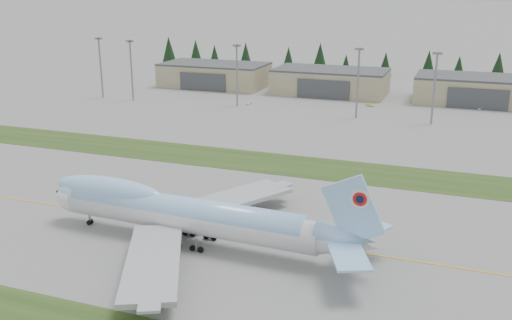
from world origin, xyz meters
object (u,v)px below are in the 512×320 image
at_px(hangar_center, 330,81).
at_px(service_vehicle_b, 370,106).
at_px(boeing_747_freighter, 184,214).
at_px(hangar_left, 215,75).
at_px(service_vehicle_a, 249,104).
at_px(service_vehicle_c, 480,110).
at_px(hangar_right, 478,90).

xyz_separation_m(hangar_center, service_vehicle_b, (20.85, -21.34, -5.39)).
xyz_separation_m(boeing_747_freighter, hangar_left, (-64.02, 156.60, -0.33)).
height_order(hangar_left, hangar_center, same).
bearing_deg(service_vehicle_a, boeing_747_freighter, -66.33).
bearing_deg(service_vehicle_c, service_vehicle_b, -143.77).
relative_size(service_vehicle_a, service_vehicle_b, 0.93).
bearing_deg(service_vehicle_b, hangar_left, 87.65).
xyz_separation_m(hangar_right, service_vehicle_a, (-84.96, -33.90, -5.39)).
xyz_separation_m(hangar_left, hangar_right, (115.00, 0.00, 0.00)).
bearing_deg(boeing_747_freighter, service_vehicle_a, 107.79).
distance_m(service_vehicle_b, service_vehicle_c, 41.48).
height_order(boeing_747_freighter, hangar_center, boeing_747_freighter).
xyz_separation_m(hangar_left, service_vehicle_c, (116.46, -12.92, -5.39)).
relative_size(hangar_left, service_vehicle_a, 15.79).
relative_size(boeing_747_freighter, service_vehicle_a, 21.54).
xyz_separation_m(hangar_right, service_vehicle_c, (1.46, -12.92, -5.39)).
relative_size(hangar_right, service_vehicle_a, 15.79).
height_order(service_vehicle_a, service_vehicle_b, service_vehicle_b).
bearing_deg(hangar_center, hangar_right, 0.00).
bearing_deg(hangar_left, boeing_747_freighter, -67.76).
bearing_deg(hangar_left, service_vehicle_c, -6.33).
xyz_separation_m(boeing_747_freighter, service_vehicle_b, (11.82, 135.26, -5.71)).
xyz_separation_m(hangar_center, service_vehicle_c, (61.46, -12.92, -5.39)).
height_order(hangar_left, service_vehicle_c, hangar_left).
height_order(boeing_747_freighter, hangar_right, boeing_747_freighter).
height_order(service_vehicle_b, service_vehicle_c, service_vehicle_b).
bearing_deg(hangar_center, boeing_747_freighter, -86.70).
height_order(hangar_left, hangar_right, same).
xyz_separation_m(hangar_left, service_vehicle_b, (75.85, -21.34, -5.39)).
relative_size(boeing_747_freighter, hangar_center, 1.36).
bearing_deg(service_vehicle_a, service_vehicle_c, 21.84).
bearing_deg(hangar_center, service_vehicle_c, -11.87).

